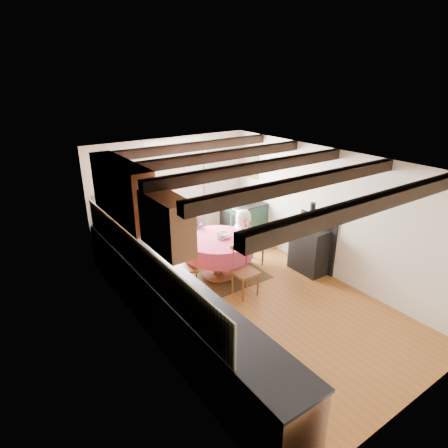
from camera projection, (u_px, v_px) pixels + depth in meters
floor at (251, 301)px, 6.42m from camera, size 3.60×5.50×0.00m
ceiling at (255, 162)px, 5.53m from camera, size 3.60×5.50×0.00m
wall_back at (172, 194)px, 8.07m from camera, size 3.60×0.00×2.40m
wall_front at (421, 325)px, 3.88m from camera, size 3.60×0.00×2.40m
wall_left at (148, 268)px, 5.02m from camera, size 0.00×5.50×2.40m
wall_right at (329, 214)px, 6.93m from camera, size 0.00×5.50×2.40m
beam_a at (373, 204)px, 4.04m from camera, size 3.60×0.16×0.16m
beam_b at (305, 183)px, 4.80m from camera, size 3.60×0.16×0.16m
beam_c at (255, 168)px, 5.56m from camera, size 3.60×0.16×0.16m
beam_d at (217, 156)px, 6.32m from camera, size 3.60×0.16×0.16m
beam_e at (188, 147)px, 7.08m from camera, size 3.60×0.16×0.16m
splash_left at (140, 259)px, 5.26m from camera, size 0.02×4.50×0.55m
splash_back at (128, 203)px, 7.52m from camera, size 1.40×0.02×0.55m
base_cabinet_left at (171, 308)px, 5.46m from camera, size 0.60×5.30×0.88m
base_cabinet_back at (134, 243)px, 7.57m from camera, size 1.30×0.60×0.88m
worktop_left at (170, 280)px, 5.30m from camera, size 0.64×5.30×0.04m
worktop_back at (133, 222)px, 7.38m from camera, size 1.30×0.64×0.04m
wall_cabinet_glass at (121, 190)px, 5.74m from camera, size 0.34×1.80×0.90m
wall_cabinet_solid at (166, 223)px, 4.62m from camera, size 0.34×0.90×0.70m
window_frame at (176, 175)px, 7.96m from camera, size 1.34×0.03×1.54m
window_pane at (175, 175)px, 7.96m from camera, size 1.20×0.01×1.40m
curtain_left at (142, 206)px, 7.63m from camera, size 0.35×0.10×2.10m
curtain_right at (212, 192)px, 8.53m from camera, size 0.35×0.10×2.10m
curtain_rod at (176, 147)px, 7.67m from camera, size 2.00×0.03×0.03m
wall_picture at (250, 164)px, 8.48m from camera, size 0.04×0.50×0.60m
wall_plate at (213, 165)px, 8.42m from camera, size 0.30×0.02×0.30m
rug at (218, 276)px, 7.21m from camera, size 1.66×1.29×0.01m
dining_table at (218, 258)px, 7.06m from camera, size 1.30×1.30×0.79m
chair_near at (245, 271)px, 6.45m from camera, size 0.40×0.42×0.93m
chair_left at (186, 266)px, 6.62m from camera, size 0.49×0.47×0.90m
chair_right at (251, 240)px, 7.49m from camera, size 0.49×0.48×1.03m
aga_range at (242, 219)px, 8.67m from camera, size 0.67×1.04×0.96m
cast_iron_stove at (310, 238)px, 7.15m from camera, size 0.42×0.70×1.40m
child_far at (197, 239)px, 7.53m from camera, size 0.44×0.36×1.04m
child_right at (243, 237)px, 7.46m from camera, size 0.51×0.65×1.16m
bowl_a at (223, 237)px, 6.91m from camera, size 0.21×0.21×0.05m
bowl_b at (224, 235)px, 7.00m from camera, size 0.29×0.29×0.06m
cup at (219, 236)px, 6.92m from camera, size 0.14×0.14×0.10m
canister_tall at (121, 217)px, 7.26m from camera, size 0.13×0.13×0.23m
canister_wide at (139, 214)px, 7.46m from camera, size 0.17×0.17×0.19m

